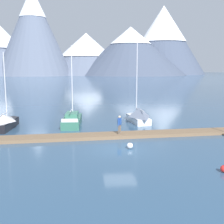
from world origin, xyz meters
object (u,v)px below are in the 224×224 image
Objects in this scene: person_on_dock at (120,124)px; sailboat_mid_dock_port at (138,115)px; sailboat_second_berth at (72,119)px; mooring_buoy_channel_marker at (130,146)px; mooring_buoy_inner_mooring at (224,169)px; sailboat_nearest_berth at (5,121)px.

sailboat_mid_dock_port is at bearing 66.23° from person_on_dock.
sailboat_second_berth is at bearing -177.26° from sailboat_mid_dock_port.
sailboat_second_berth is at bearing 115.12° from mooring_buoy_channel_marker.
sailboat_mid_dock_port is 5.37× the size of person_on_dock.
mooring_buoy_inner_mooring is (9.68, -15.90, -0.34)m from sailboat_second_berth.
sailboat_nearest_berth is at bearing -172.83° from sailboat_mid_dock_port.
sailboat_nearest_berth is at bearing -168.12° from sailboat_second_berth.
mooring_buoy_inner_mooring is at bearing -82.40° from sailboat_mid_dock_port.
sailboat_mid_dock_port reaches higher than person_on_dock.
mooring_buoy_channel_marker is (0.35, -3.78, -1.02)m from person_on_dock.
person_on_dock is 3.93m from mooring_buoy_channel_marker.
sailboat_second_berth is 7.52m from sailboat_mid_dock_port.
sailboat_second_berth reaches higher than person_on_dock.
sailboat_mid_dock_port is (7.51, 0.36, 0.28)m from sailboat_second_berth.
mooring_buoy_channel_marker is (-2.68, -10.66, -0.60)m from sailboat_mid_dock_port.
sailboat_mid_dock_port is at bearing 7.17° from sailboat_nearest_berth.
sailboat_mid_dock_port is at bearing 2.74° from sailboat_second_berth.
mooring_buoy_channel_marker is (11.75, -8.84, -0.49)m from sailboat_nearest_berth.
sailboat_second_berth is at bearing 121.32° from mooring_buoy_inner_mooring.
person_on_dock is at bearing -23.92° from sailboat_nearest_berth.
person_on_dock is 10.78m from mooring_buoy_inner_mooring.
sailboat_second_berth reaches higher than mooring_buoy_inner_mooring.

